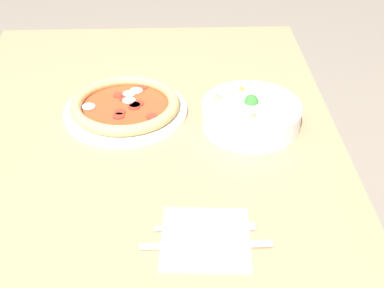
{
  "coord_description": "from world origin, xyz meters",
  "views": [
    {
      "loc": [
        0.94,
        0.08,
        1.39
      ],
      "look_at": [
        0.04,
        0.11,
        0.75
      ],
      "focal_mm": 50.0,
      "sensor_mm": 36.0,
      "label": 1
    }
  ],
  "objects_px": {
    "bowl": "(251,113)",
    "knife": "(200,245)",
    "fork": "(204,228)",
    "pizza": "(125,106)"
  },
  "relations": [
    {
      "from": "pizza",
      "to": "bowl",
      "type": "bearing_deg",
      "value": 77.53
    },
    {
      "from": "bowl",
      "to": "fork",
      "type": "relative_size",
      "value": 1.26
    },
    {
      "from": "bowl",
      "to": "knife",
      "type": "height_order",
      "value": "bowl"
    },
    {
      "from": "pizza",
      "to": "fork",
      "type": "height_order",
      "value": "pizza"
    },
    {
      "from": "knife",
      "to": "pizza",
      "type": "bearing_deg",
      "value": 109.53
    },
    {
      "from": "bowl",
      "to": "fork",
      "type": "xyz_separation_m",
      "value": [
        0.33,
        -0.12,
        -0.03
      ]
    },
    {
      "from": "bowl",
      "to": "pizza",
      "type": "bearing_deg",
      "value": -102.47
    },
    {
      "from": "fork",
      "to": "knife",
      "type": "relative_size",
      "value": 0.79
    },
    {
      "from": "pizza",
      "to": "bowl",
      "type": "height_order",
      "value": "bowl"
    },
    {
      "from": "knife",
      "to": "fork",
      "type": "bearing_deg",
      "value": 79.25
    }
  ]
}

